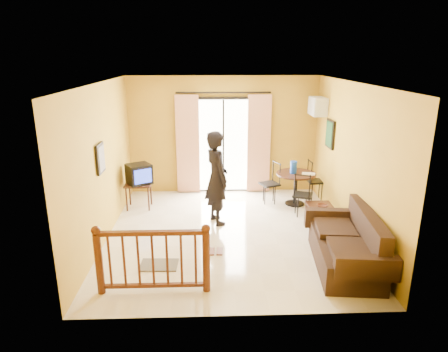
{
  "coord_description": "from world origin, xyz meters",
  "views": [
    {
      "loc": [
        -0.34,
        -6.93,
        3.27
      ],
      "look_at": [
        -0.07,
        0.2,
        1.08
      ],
      "focal_mm": 32.0,
      "sensor_mm": 36.0,
      "label": 1
    }
  ],
  "objects_px": {
    "television": "(139,174)",
    "sofa": "(349,247)",
    "coffee_table": "(322,215)",
    "standing_person": "(217,178)",
    "dining_table": "(296,180)"
  },
  "relations": [
    {
      "from": "television",
      "to": "dining_table",
      "type": "bearing_deg",
      "value": -30.08
    },
    {
      "from": "dining_table",
      "to": "sofa",
      "type": "xyz_separation_m",
      "value": [
        0.27,
        -2.78,
        -0.24
      ]
    },
    {
      "from": "sofa",
      "to": "television",
      "type": "bearing_deg",
      "value": 150.26
    },
    {
      "from": "sofa",
      "to": "standing_person",
      "type": "xyz_separation_m",
      "value": [
        -2.06,
        1.84,
        0.59
      ]
    },
    {
      "from": "television",
      "to": "sofa",
      "type": "bearing_deg",
      "value": -67.43
    },
    {
      "from": "television",
      "to": "coffee_table",
      "type": "relative_size",
      "value": 0.72
    },
    {
      "from": "sofa",
      "to": "dining_table",
      "type": "bearing_deg",
      "value": 101.63
    },
    {
      "from": "television",
      "to": "dining_table",
      "type": "xyz_separation_m",
      "value": [
        3.46,
        0.09,
        -0.2
      ]
    },
    {
      "from": "standing_person",
      "to": "dining_table",
      "type": "bearing_deg",
      "value": -84.01
    },
    {
      "from": "television",
      "to": "dining_table",
      "type": "relative_size",
      "value": 0.72
    },
    {
      "from": "television",
      "to": "coffee_table",
      "type": "bearing_deg",
      "value": -49.31
    },
    {
      "from": "standing_person",
      "to": "coffee_table",
      "type": "bearing_deg",
      "value": -121.08
    },
    {
      "from": "television",
      "to": "dining_table",
      "type": "height_order",
      "value": "television"
    },
    {
      "from": "standing_person",
      "to": "television",
      "type": "bearing_deg",
      "value": 41.3
    },
    {
      "from": "coffee_table",
      "to": "sofa",
      "type": "xyz_separation_m",
      "value": [
        0.01,
        -1.5,
        0.08
      ]
    }
  ]
}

